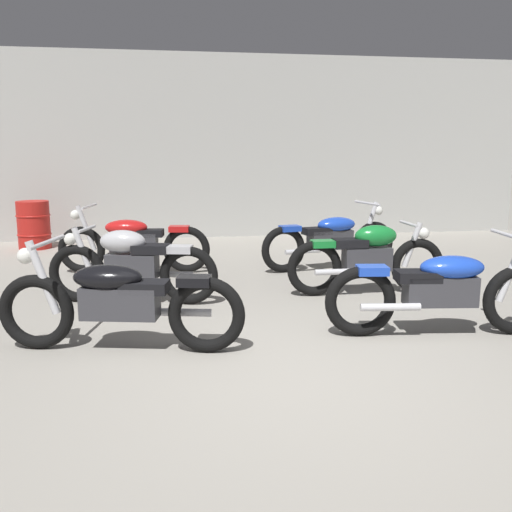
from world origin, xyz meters
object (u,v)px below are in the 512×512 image
(motorcycle_left_row_0, at_px, (119,300))
(motorcycle_left_row_1, at_px, (131,264))
(motorcycle_right_row_1, at_px, (368,257))
(motorcycle_right_row_2, at_px, (331,238))
(motorcycle_right_row_0, at_px, (442,289))
(motorcycle_left_row_2, at_px, (133,241))
(oil_drum, at_px, (34,225))

(motorcycle_left_row_0, relative_size, motorcycle_left_row_1, 1.10)
(motorcycle_right_row_1, height_order, motorcycle_right_row_2, motorcycle_right_row_2)
(motorcycle_left_row_1, relative_size, motorcycle_right_row_1, 0.98)
(motorcycle_right_row_1, bearing_deg, motorcycle_right_row_0, -85.06)
(motorcycle_left_row_0, xyz_separation_m, motorcycle_right_row_1, (2.82, 1.55, 0.01))
(motorcycle_left_row_0, bearing_deg, motorcycle_left_row_1, 89.56)
(motorcycle_right_row_2, bearing_deg, motorcycle_right_row_1, -89.46)
(motorcycle_left_row_2, height_order, motorcycle_right_row_0, same)
(motorcycle_left_row_2, height_order, motorcycle_right_row_2, same)
(motorcycle_right_row_0, relative_size, oil_drum, 2.55)
(motorcycle_right_row_0, bearing_deg, motorcycle_left_row_2, 132.66)
(motorcycle_left_row_2, xyz_separation_m, oil_drum, (-1.88, 2.35, -0.03))
(motorcycle_left_row_0, xyz_separation_m, motorcycle_right_row_0, (2.96, -0.05, 0.00))
(motorcycle_right_row_1, relative_size, oil_drum, 2.32)
(motorcycle_left_row_2, bearing_deg, motorcycle_right_row_0, -47.34)
(motorcycle_left_row_0, relative_size, motorcycle_left_row_2, 0.99)
(motorcycle_left_row_1, distance_m, motorcycle_right_row_2, 3.17)
(motorcycle_right_row_2, xyz_separation_m, oil_drum, (-4.75, 2.52, -0.03))
(motorcycle_right_row_0, distance_m, motorcycle_right_row_2, 3.12)
(motorcycle_left_row_1, height_order, motorcycle_left_row_2, motorcycle_left_row_2)
(motorcycle_left_row_1, bearing_deg, motorcycle_left_row_0, -90.44)
(motorcycle_right_row_2, relative_size, oil_drum, 2.53)
(motorcycle_left_row_2, height_order, motorcycle_right_row_1, motorcycle_left_row_2)
(motorcycle_right_row_2, bearing_deg, motorcycle_left_row_0, -132.42)
(motorcycle_left_row_0, distance_m, motorcycle_right_row_1, 3.22)
(oil_drum, bearing_deg, motorcycle_left_row_0, -70.80)
(motorcycle_left_row_0, bearing_deg, oil_drum, 109.20)
(motorcycle_right_row_0, xyz_separation_m, motorcycle_right_row_2, (-0.15, 3.12, 0.00))
(motorcycle_left_row_0, xyz_separation_m, motorcycle_left_row_1, (0.01, 1.57, 0.01))
(motorcycle_left_row_2, distance_m, oil_drum, 3.01)
(motorcycle_left_row_1, height_order, motorcycle_right_row_1, same)
(motorcycle_left_row_1, relative_size, motorcycle_left_row_2, 0.90)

